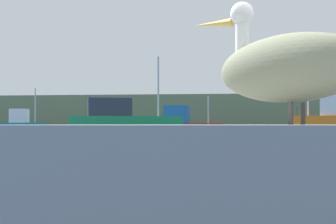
# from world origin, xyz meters

# --- Properties ---
(hillside_backdrop) EXTENTS (140.00, 15.65, 6.05)m
(hillside_backdrop) POSITION_xyz_m (0.00, 81.47, 3.03)
(hillside_backdrop) COLOR #6B7A51
(hillside_backdrop) RESTS_ON ground
(pier_dock) EXTENTS (3.53, 2.79, 0.80)m
(pier_dock) POSITION_xyz_m (-0.35, -0.51, 0.40)
(pier_dock) COLOR gray
(pier_dock) RESTS_ON ground
(pelican) EXTENTS (1.17, 0.99, 0.83)m
(pelican) POSITION_xyz_m (-0.36, -0.50, 1.17)
(pelican) COLOR gray
(pelican) RESTS_ON pier_dock
(fishing_boat_teal) EXTENTS (4.81, 1.65, 4.45)m
(fishing_boat_teal) POSITION_xyz_m (-20.65, 39.75, 0.84)
(fishing_boat_teal) COLOR teal
(fishing_boat_teal) RESTS_ON ground
(fishing_boat_orange) EXTENTS (4.70, 3.09, 5.77)m
(fishing_boat_orange) POSITION_xyz_m (7.16, 30.34, 1.09)
(fishing_boat_orange) COLOR orange
(fishing_boat_orange) RESTS_ON ground
(fishing_boat_green) EXTENTS (7.69, 4.35, 5.41)m
(fishing_boat_green) POSITION_xyz_m (-7.14, 25.74, 0.94)
(fishing_boat_green) COLOR #1E8C4C
(fishing_boat_green) RESTS_ON ground
(fishing_boat_red) EXTENTS (7.34, 2.67, 3.66)m
(fishing_boat_red) POSITION_xyz_m (-4.34, 41.45, 0.96)
(fishing_boat_red) COLOR red
(fishing_boat_red) RESTS_ON ground
(mooring_buoy) EXTENTS (0.67, 0.67, 0.67)m
(mooring_buoy) POSITION_xyz_m (-0.88, 11.38, 0.33)
(mooring_buoy) COLOR red
(mooring_buoy) RESTS_ON ground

